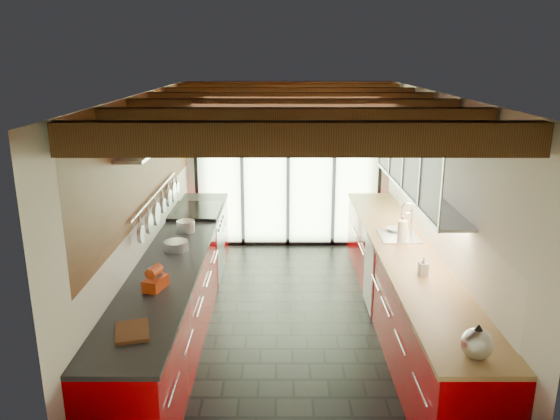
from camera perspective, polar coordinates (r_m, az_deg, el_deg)
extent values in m
plane|color=black|center=(6.44, 1.15, -11.75)|extent=(5.50, 5.50, 0.00)
plane|color=silver|center=(8.62, 0.85, 4.63)|extent=(3.20, 0.00, 3.20)
plane|color=silver|center=(3.41, 2.20, -13.93)|extent=(3.20, 0.00, 3.20)
plane|color=silver|center=(6.13, -13.91, -0.58)|extent=(0.00, 5.50, 5.50)
plane|color=silver|center=(6.19, 16.19, -0.58)|extent=(0.00, 5.50, 5.50)
plane|color=#472814|center=(5.72, 1.30, 11.99)|extent=(5.50, 5.50, 0.00)
cube|color=#593316|center=(3.49, 2.10, 7.44)|extent=(3.14, 0.14, 0.22)
cube|color=#593316|center=(4.38, 1.68, 9.19)|extent=(3.14, 0.14, 0.22)
cube|color=#593316|center=(5.28, 1.40, 10.35)|extent=(3.14, 0.14, 0.22)
cube|color=#593316|center=(6.17, 1.20, 11.17)|extent=(3.14, 0.14, 0.22)
cube|color=#593316|center=(7.07, 1.05, 11.79)|extent=(3.14, 0.14, 0.22)
cube|color=#593316|center=(7.97, 0.93, 12.26)|extent=(3.14, 0.14, 0.22)
cube|color=brown|center=(8.44, 0.88, 11.58)|extent=(3.14, 0.06, 0.50)
plane|color=brown|center=(6.16, -13.62, 5.98)|extent=(0.00, 4.90, 4.90)
plane|color=#C6EAAD|center=(8.65, 0.84, 3.15)|extent=(2.90, 0.00, 2.90)
cube|color=black|center=(8.74, -8.72, 3.09)|extent=(0.05, 0.04, 2.15)
cube|color=black|center=(8.78, 10.36, 3.08)|extent=(0.05, 0.04, 2.15)
cube|color=black|center=(8.61, 0.85, 3.08)|extent=(0.06, 0.05, 2.15)
cube|color=black|center=(8.43, 0.88, 10.22)|extent=(2.90, 0.05, 0.06)
cylinder|color=red|center=(8.40, 0.88, 11.56)|extent=(0.34, 0.04, 0.34)
cylinder|color=beige|center=(8.38, 0.89, 11.55)|extent=(0.28, 0.02, 0.28)
cube|color=#AE0003|center=(6.35, -10.52, -8.04)|extent=(0.65, 5.00, 0.88)
cube|color=black|center=(6.18, -10.73, -4.14)|extent=(0.68, 5.00, 0.04)
cube|color=silver|center=(7.68, -8.61, -3.65)|extent=(0.66, 0.90, 0.90)
cube|color=black|center=(7.53, -8.77, -0.14)|extent=(0.65, 0.90, 0.06)
cube|color=#AE0003|center=(6.40, 12.77, -7.98)|extent=(0.65, 5.00, 0.88)
cube|color=#A88151|center=(6.23, 13.03, -4.11)|extent=(0.68, 5.00, 0.04)
cube|color=white|center=(6.70, 9.27, -6.67)|extent=(0.02, 0.60, 0.84)
cube|color=silver|center=(6.59, 12.29, -2.72)|extent=(0.45, 0.52, 0.02)
cylinder|color=silver|center=(6.57, 13.61, -1.26)|extent=(0.02, 0.02, 0.34)
torus|color=silver|center=(6.51, 13.20, 0.17)|extent=(0.14, 0.02, 0.14)
plane|color=silver|center=(6.26, 12.84, 5.03)|extent=(0.00, 3.00, 3.00)
cube|color=#9EA0A5|center=(6.37, 14.15, 2.04)|extent=(0.34, 3.00, 0.03)
cube|color=#9EA0A5|center=(6.25, 14.57, 8.01)|extent=(0.34, 3.00, 0.03)
cylinder|color=silver|center=(6.35, -12.86, 1.66)|extent=(0.02, 2.20, 0.02)
cube|color=silver|center=(6.11, -12.60, 7.16)|extent=(0.28, 2.60, 0.03)
cylinder|color=silver|center=(5.55, -14.33, -2.45)|extent=(0.04, 0.18, 0.18)
cylinder|color=silver|center=(5.87, -13.52, -1.37)|extent=(0.04, 0.22, 0.22)
cylinder|color=silver|center=(6.20, -12.79, -0.41)|extent=(0.04, 0.26, 0.26)
cylinder|color=silver|center=(6.53, -12.14, 0.46)|extent=(0.04, 0.18, 0.18)
cylinder|color=silver|center=(6.86, -11.55, 1.24)|extent=(0.04, 0.22, 0.22)
cylinder|color=silver|center=(7.14, -11.09, 1.86)|extent=(0.04, 0.26, 0.26)
cylinder|color=silver|center=(7.38, -10.73, 2.33)|extent=(0.04, 0.18, 0.18)
cube|color=#C4390F|center=(5.17, -12.88, -7.47)|extent=(0.21, 0.29, 0.11)
cylinder|color=#C4390F|center=(5.11, -13.01, -6.24)|extent=(0.14, 0.19, 0.10)
cylinder|color=silver|center=(5.20, -12.79, -6.91)|extent=(0.16, 0.16, 0.11)
cylinder|color=silver|center=(6.70, -9.83, -1.70)|extent=(0.24, 0.24, 0.14)
cylinder|color=silver|center=(6.11, -10.81, -3.68)|extent=(0.29, 0.29, 0.10)
cube|color=brown|center=(4.47, -15.18, -12.15)|extent=(0.33, 0.40, 0.03)
sphere|color=silver|center=(4.21, 19.90, -12.89)|extent=(0.30, 0.30, 0.23)
cone|color=black|center=(4.15, 20.07, -11.38)|extent=(0.11, 0.11, 0.06)
cylinder|color=silver|center=(4.31, 19.37, -11.99)|extent=(0.06, 0.09, 0.05)
cylinder|color=white|center=(6.38, 12.67, -2.23)|extent=(0.12, 0.12, 0.25)
cylinder|color=silver|center=(6.33, 12.75, -0.89)|extent=(0.02, 0.02, 0.05)
imported|color=silver|center=(5.51, 14.76, -5.68)|extent=(0.09, 0.09, 0.19)
imported|color=silver|center=(6.77, 11.91, -2.02)|extent=(0.25, 0.25, 0.05)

